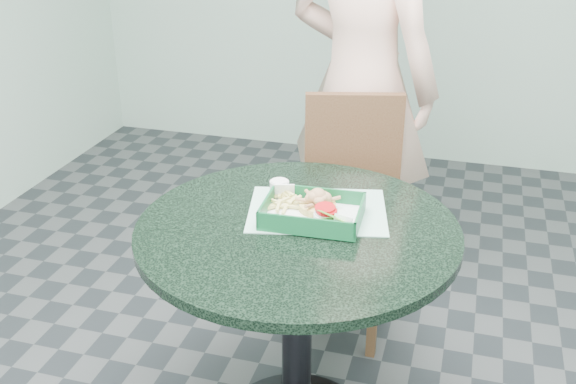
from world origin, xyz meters
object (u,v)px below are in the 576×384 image
(food_basket, at_px, (313,221))
(sauce_ramekin, at_px, (281,191))
(diner_person, at_px, (363,37))
(cafe_table, at_px, (297,282))
(crab_sandwich, at_px, (318,206))
(dining_chair, at_px, (347,199))

(food_basket, relative_size, sauce_ramekin, 4.76)
(diner_person, bearing_deg, cafe_table, 110.42)
(cafe_table, height_order, crab_sandwich, crab_sandwich)
(food_basket, distance_m, crab_sandwich, 0.05)
(crab_sandwich, distance_m, sauce_ramekin, 0.15)
(cafe_table, bearing_deg, diner_person, 90.12)
(dining_chair, distance_m, crab_sandwich, 0.66)
(diner_person, xyz_separation_m, food_basket, (0.04, -0.93, -0.33))
(crab_sandwich, bearing_deg, sauce_ramekin, 152.73)
(sauce_ramekin, bearing_deg, food_basket, -40.41)
(cafe_table, distance_m, dining_chair, 0.69)
(cafe_table, relative_size, dining_chair, 1.00)
(dining_chair, bearing_deg, diner_person, 78.38)
(cafe_table, bearing_deg, dining_chair, 88.95)
(diner_person, height_order, food_basket, diner_person)
(cafe_table, height_order, dining_chair, dining_chair)
(diner_person, relative_size, food_basket, 7.83)
(diner_person, distance_m, crab_sandwich, 0.94)
(dining_chair, xyz_separation_m, diner_person, (-0.01, 0.29, 0.57))
(sauce_ramekin, bearing_deg, cafe_table, -58.08)
(food_basket, xyz_separation_m, crab_sandwich, (0.01, 0.04, 0.03))
(dining_chair, height_order, diner_person, diner_person)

